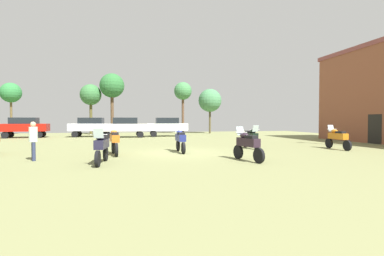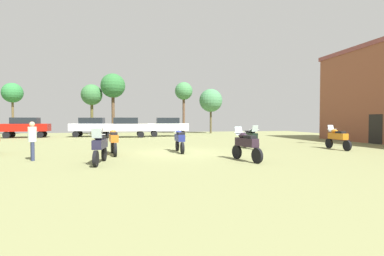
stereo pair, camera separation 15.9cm
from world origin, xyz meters
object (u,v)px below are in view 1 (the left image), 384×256
object	(u,v)px
motorcycle_5	(114,140)
motorcycle_7	(251,137)
tree_6	(11,93)
person_1	(33,138)
tree_1	(91,95)
tree_3	(183,92)
car_1	(167,125)
motorcycle_3	(102,146)
tree_4	(210,101)
tree_5	(112,86)
car_2	(24,126)
motorcycle_6	(248,144)
motorcycle_2	(180,139)
car_4	(91,126)
motorcycle_8	(337,137)
car_3	(125,126)

from	to	relation	value
motorcycle_5	motorcycle_7	bearing A→B (deg)	1.90
tree_6	person_1	bearing A→B (deg)	-67.46
tree_1	tree_3	xyz separation A→B (m)	(11.28, -0.40, 0.61)
car_1	motorcycle_3	bearing A→B (deg)	166.08
tree_4	tree_5	xyz separation A→B (m)	(-12.43, -0.19, 1.53)
motorcycle_3	motorcycle_5	world-z (taller)	motorcycle_5
motorcycle_7	car_2	size ratio (longest dim) A/B	0.50
motorcycle_6	tree_6	distance (m)	32.18
tree_4	tree_5	world-z (taller)	tree_5
motorcycle_2	motorcycle_7	size ratio (longest dim) A/B	0.97
car_2	car_4	size ratio (longest dim) A/B	0.99
motorcycle_5	person_1	world-z (taller)	person_1
car_4	person_1	world-z (taller)	car_4
motorcycle_3	tree_6	distance (m)	28.67
motorcycle_6	tree_4	size ratio (longest dim) A/B	0.35
motorcycle_2	motorcycle_8	size ratio (longest dim) A/B	0.95
car_3	tree_5	distance (m)	8.14
motorcycle_7	person_1	world-z (taller)	person_1
motorcycle_7	tree_6	size ratio (longest dim) A/B	0.35
person_1	tree_6	size ratio (longest dim) A/B	0.27
tree_4	person_1	bearing A→B (deg)	-122.44
motorcycle_3	car_4	distance (m)	19.25
motorcycle_5	person_1	xyz separation A→B (m)	(-3.28, -1.42, 0.25)
car_1	car_4	distance (m)	7.88
motorcycle_3	motorcycle_7	distance (m)	9.50
motorcycle_3	tree_5	xyz separation A→B (m)	(-1.16, 23.70, 5.13)
motorcycle_3	motorcycle_8	world-z (taller)	motorcycle_3
motorcycle_6	tree_5	bearing A→B (deg)	94.06
motorcycle_2	car_4	world-z (taller)	car_4
motorcycle_3	tree_6	world-z (taller)	tree_6
motorcycle_7	tree_6	xyz separation A→B (m)	(-21.22, 20.83, 4.24)
motorcycle_3	motorcycle_5	xyz separation A→B (m)	(0.32, 2.92, 0.02)
car_1	person_1	size ratio (longest dim) A/B	2.57
tree_1	motorcycle_2	bearing A→B (deg)	-70.28
motorcycle_7	tree_5	size ratio (longest dim) A/B	0.30
motorcycle_3	car_1	bearing A→B (deg)	-99.76
car_1	car_4	bearing A→B (deg)	85.27
motorcycle_2	car_3	bearing A→B (deg)	101.89
tree_1	person_1	bearing A→B (deg)	-88.17
motorcycle_8	tree_6	world-z (taller)	tree_6
tree_4	car_2	bearing A→B (deg)	-166.27
person_1	motorcycle_2	bearing A→B (deg)	80.55
motorcycle_8	tree_3	distance (m)	22.07
motorcycle_3	motorcycle_7	bearing A→B (deg)	-146.76
motorcycle_8	motorcycle_3	bearing A→B (deg)	-164.55
motorcycle_3	motorcycle_8	xyz separation A→B (m)	(13.23, 2.84, -0.00)
motorcycle_3	motorcycle_5	distance (m)	2.94
motorcycle_2	car_3	size ratio (longest dim) A/B	0.48
person_1	tree_5	bearing A→B (deg)	150.81
car_1	tree_5	world-z (taller)	tree_5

